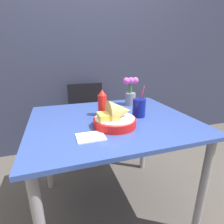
# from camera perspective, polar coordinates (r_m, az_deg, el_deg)

# --- Properties ---
(ground_plane) EXTENTS (12.00, 12.00, 0.00)m
(ground_plane) POSITION_cam_1_polar(r_m,az_deg,el_deg) (1.61, -0.03, -28.37)
(ground_plane) COLOR #4C4742
(wall_window) EXTENTS (7.00, 0.06, 2.60)m
(wall_window) POSITION_cam_1_polar(r_m,az_deg,el_deg) (2.20, -9.78, 21.47)
(wall_window) COLOR #2D334C
(wall_window) RESTS_ON ground_plane
(dining_table) EXTENTS (1.06, 0.90, 0.76)m
(dining_table) POSITION_cam_1_polar(r_m,az_deg,el_deg) (1.22, -0.04, -6.78)
(dining_table) COLOR #334C9E
(dining_table) RESTS_ON ground_plane
(chair_far_window) EXTENTS (0.40, 0.40, 0.85)m
(chair_far_window) POSITION_cam_1_polar(r_m,az_deg,el_deg) (2.06, -7.99, -0.73)
(chair_far_window) COLOR black
(chair_far_window) RESTS_ON ground_plane
(food_basket) EXTENTS (0.26, 0.26, 0.16)m
(food_basket) POSITION_cam_1_polar(r_m,az_deg,el_deg) (1.04, 1.44, -1.69)
(food_basket) COLOR red
(food_basket) RESTS_ON dining_table
(ketchup_bottle) EXTENTS (0.06, 0.06, 0.18)m
(ketchup_bottle) POSITION_cam_1_polar(r_m,az_deg,el_deg) (1.21, -3.19, 2.86)
(ketchup_bottle) COLOR red
(ketchup_bottle) RESTS_ON dining_table
(drink_cup) EXTENTS (0.09, 0.09, 0.22)m
(drink_cup) POSITION_cam_1_polar(r_m,az_deg,el_deg) (1.22, 8.80, 1.20)
(drink_cup) COLOR navy
(drink_cup) RESTS_ON dining_table
(flower_vase) EXTENTS (0.13, 0.09, 0.23)m
(flower_vase) POSITION_cam_1_polar(r_m,az_deg,el_deg) (1.48, 6.05, 6.65)
(flower_vase) COLOR gray
(flower_vase) RESTS_ON dining_table
(napkin) EXTENTS (0.15, 0.12, 0.01)m
(napkin) POSITION_cam_1_polar(r_m,az_deg,el_deg) (0.93, -6.97, -8.05)
(napkin) COLOR white
(napkin) RESTS_ON dining_table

